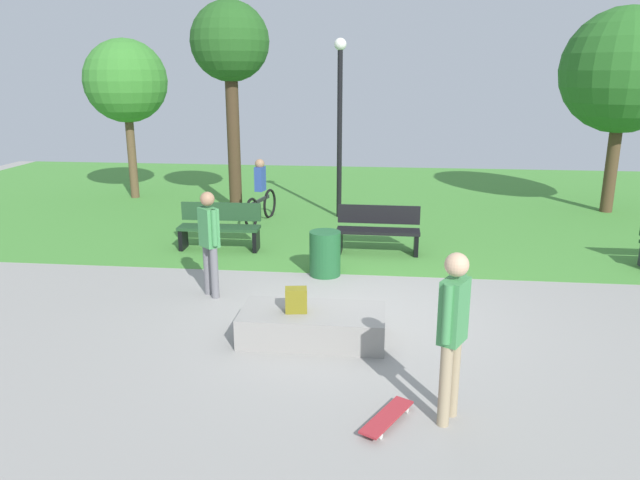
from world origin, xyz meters
name	(u,v)px	position (x,y,z in m)	size (l,w,h in m)	color
ground_plane	(352,312)	(0.00, 0.00, 0.00)	(28.00, 28.00, 0.00)	gray
grass_lawn	(369,201)	(0.00, 7.84, 0.00)	(26.60, 12.33, 0.01)	#478C38
concrete_ledge	(313,325)	(-0.47, -1.01, 0.20)	(1.89, 0.92, 0.41)	gray
backpack_on_ledge	(296,300)	(-0.68, -1.06, 0.57)	(0.28, 0.20, 0.32)	olive
skater_performing_trick	(453,325)	(1.12, -2.75, 1.05)	(0.33, 0.39, 1.78)	tan
skater_watching	(209,236)	(-2.25, 0.42, 0.97)	(0.37, 0.37, 1.67)	slate
skateboard_by_ledge	(387,417)	(0.51, -2.87, 0.06)	(0.55, 0.80, 0.08)	#A5262D
park_bench_near_path	(378,229)	(0.32, 3.07, 0.48)	(1.61, 0.49, 0.91)	black
park_bench_near_lamppost	(220,225)	(-2.81, 2.97, 0.48)	(1.61, 0.50, 0.91)	#1E4223
tree_broad_elm	(230,46)	(-3.33, 6.37, 3.99)	(1.88, 1.88, 5.05)	#42301E
tree_young_birch	(624,71)	(5.99, 7.26, 3.42)	(2.95, 2.95, 4.92)	#4C3823
tree_leaning_ash	(126,82)	(-6.56, 7.67, 3.16)	(2.20, 2.20, 4.28)	brown
lamp_post	(340,111)	(-0.68, 5.98, 2.53)	(0.28, 0.28, 4.15)	black
trash_bin	(325,253)	(-0.57, 1.61, 0.39)	(0.54, 0.54, 0.78)	#1E592D
cyclist_on_bicycle	(261,196)	(-2.45, 5.23, 0.63)	(0.40, 1.80, 1.52)	black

